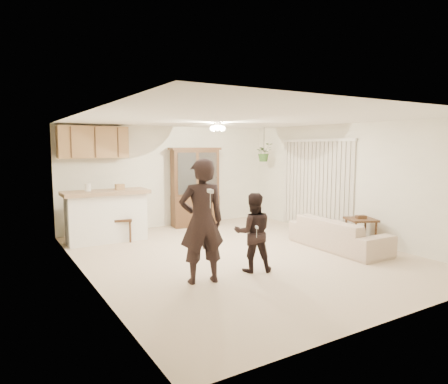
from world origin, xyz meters
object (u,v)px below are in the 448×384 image
chair_bar (121,227)px  chair_hutch_right (201,214)px  adult (202,223)px  child (253,230)px  china_hutch (195,187)px  chair_hutch_left (196,213)px  side_table (360,232)px  sofa (339,230)px

chair_bar → chair_hutch_right: 2.41m
adult → child: size_ratio=1.33×
adult → china_hutch: china_hutch is taller
chair_bar → chair_hutch_left: 2.20m
child → china_hutch: 3.91m
china_hutch → side_table: bearing=-54.5°
adult → china_hutch: (1.85, 3.84, 0.08)m
adult → china_hutch: bearing=-103.8°
child → china_hutch: bearing=-78.3°
child → chair_hutch_left: child is taller
chair_bar → sofa: bearing=-20.9°
chair_hutch_left → chair_hutch_right: (0.20, 0.06, -0.04)m
sofa → child: bearing=98.9°
child → chair_hutch_right: (1.11, 3.86, -0.40)m
adult → side_table: bearing=-164.9°
side_table → chair_bar: 4.96m
chair_hutch_right → adult: bearing=48.6°
adult → china_hutch: size_ratio=0.91×
chair_bar → chair_hutch_left: bearing=35.5°
chair_hutch_left → child: bearing=-82.0°
child → side_table: child is taller
sofa → chair_bar: size_ratio=1.78×
sofa → chair_hutch_left: (-1.36, 3.51, -0.05)m
sofa → china_hutch: bearing=23.0°
child → side_table: (2.75, 0.16, -0.37)m
chair_hutch_left → chair_hutch_right: bearing=38.9°
sofa → chair_bar: 4.50m
china_hutch → chair_hutch_right: 0.74m
child → chair_hutch_left: size_ratio=1.22×
sofa → china_hutch: size_ratio=0.95×
sofa → adult: 3.28m
side_table → child: bearing=-176.6°
adult → child: adult is taller
china_hutch → chair_hutch_right: size_ratio=2.06×
chair_hutch_left → adult: bearing=-94.5°
side_table → adult: bearing=-176.8°
china_hutch → chair_hutch_left: bearing=5.8°
chair_hutch_right → china_hutch: bearing=2.7°
china_hutch → chair_bar: bearing=-154.8°
china_hutch → chair_bar: 2.29m
sofa → chair_hutch_left: 3.76m
sofa → child: size_ratio=1.39×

